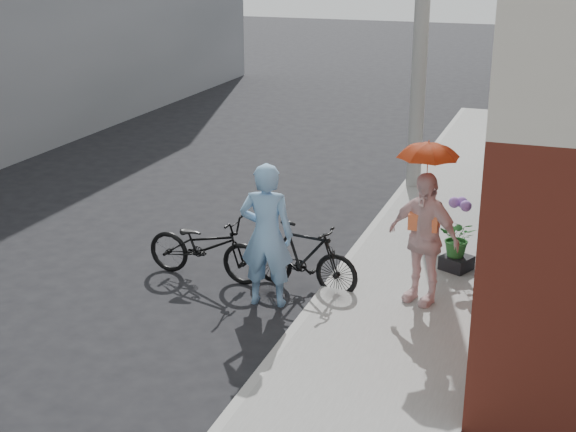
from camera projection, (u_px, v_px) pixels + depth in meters
The scene contains 11 objects.
ground at pixel (240, 308), 10.66m from camera, with size 80.00×80.00×0.00m, color black.
sidewalk at pixel (426, 270), 11.75m from camera, with size 2.20×24.00×0.12m, color gray.
curb at pixel (349, 260), 12.12m from camera, with size 0.12×24.00×0.12m, color #9E9E99.
utility_pole at pixel (422, 6), 14.50m from camera, with size 0.28×0.28×7.00m, color #9E9E99.
officer at pixel (267, 235), 10.49m from camera, with size 0.71×0.47×1.96m, color #78A9D6.
bike_left at pixel (205, 246), 11.49m from camera, with size 0.64×1.82×0.96m, color black.
bike_right at pixel (304, 257), 11.07m from camera, with size 0.46×1.63×0.98m, color black.
kimono_woman at pixel (423, 238), 10.33m from camera, with size 1.03×0.43×1.76m, color beige.
parasol at pixel (429, 147), 9.94m from camera, with size 0.75×0.75×0.66m, color #CA4317.
planter at pixel (456, 263), 11.58m from camera, with size 0.38×0.38×0.20m, color black.
potted_plant at pixel (458, 238), 11.46m from camera, with size 0.51×0.44×0.56m, color #2B6B2C.
Camera 1 is at (3.88, -8.89, 4.64)m, focal length 50.00 mm.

